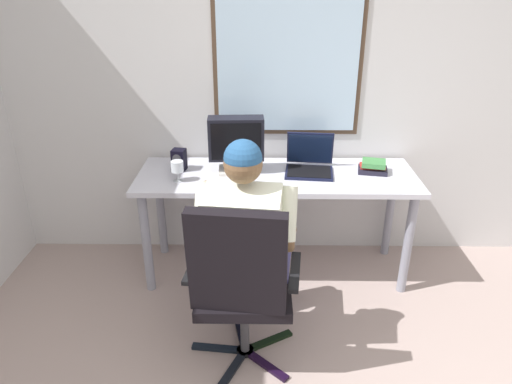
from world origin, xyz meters
name	(u,v)px	position (x,y,z in m)	size (l,w,h in m)	color
wall_rear	(315,86)	(-0.01, 2.21, 1.27)	(4.50, 0.08, 2.52)	silver
desk	(277,188)	(-0.28, 1.84, 0.66)	(1.86, 0.62, 0.76)	#8C8E9E
office_chair	(241,280)	(-0.48, 0.90, 0.58)	(0.62, 0.60, 1.03)	black
person_seated	(248,238)	(-0.45, 1.17, 0.66)	(0.55, 0.84, 1.27)	#3D3C6E
crt_monitor	(236,140)	(-0.55, 1.89, 0.98)	(0.37, 0.21, 0.37)	beige
laptop	(309,161)	(-0.06, 1.92, 0.82)	(0.34, 0.33, 0.25)	black
wine_glass	(177,168)	(-0.92, 1.72, 0.85)	(0.08, 0.08, 0.14)	silver
desk_speaker	(179,160)	(-0.94, 1.91, 0.83)	(0.10, 0.10, 0.15)	black
book_stack	(373,167)	(0.37, 1.88, 0.80)	(0.21, 0.17, 0.08)	black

